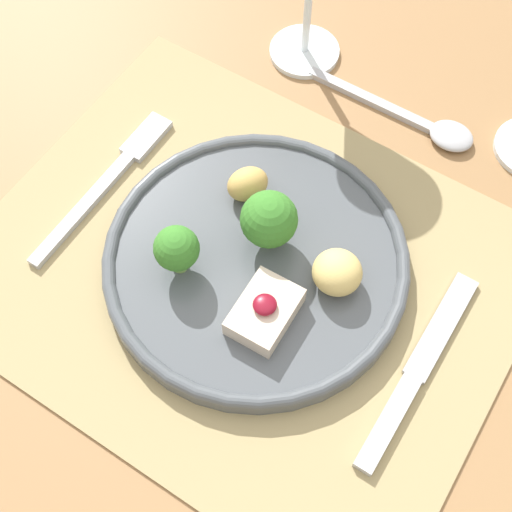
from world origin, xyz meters
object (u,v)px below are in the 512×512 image
fork (112,176)px  knife (411,381)px  dinner_plate (257,259)px  spoon (425,124)px

fork → knife: size_ratio=1.00×
dinner_plate → spoon: (0.06, 0.22, -0.01)m
dinner_plate → spoon: bearing=76.0°
fork → spoon: size_ratio=1.09×
knife → spoon: 0.27m
knife → dinner_plate: bearing=169.6°
dinner_plate → knife: dinner_plate is taller
dinner_plate → fork: 0.17m
spoon → dinner_plate: bearing=-104.7°
fork → knife: knife is taller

